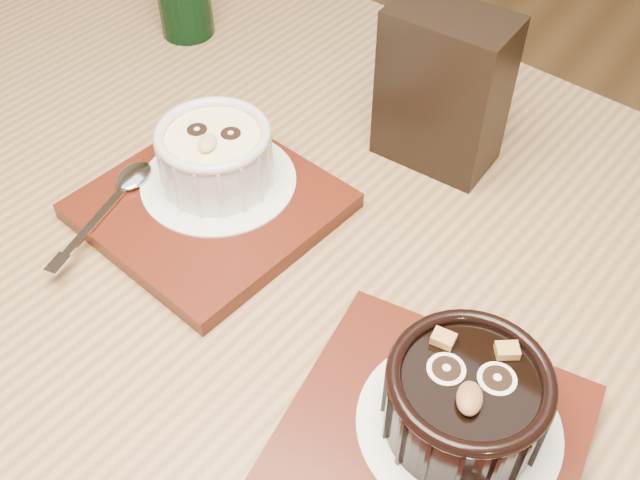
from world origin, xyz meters
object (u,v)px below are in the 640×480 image
(table, at_px, (278,374))
(tray_right, at_px, (428,447))
(tray_left, at_px, (210,206))
(ramekin_white, at_px, (215,154))
(condiment_stand, at_px, (443,90))
(ramekin_dark, at_px, (466,398))

(table, xyz_separation_m, tray_right, (0.15, -0.04, 0.10))
(tray_left, bearing_deg, ramekin_white, 109.11)
(tray_left, xyz_separation_m, condiment_stand, (0.12, 0.17, 0.06))
(ramekin_dark, bearing_deg, ramekin_white, 140.18)
(ramekin_white, relative_size, ramekin_dark, 0.94)
(table, xyz_separation_m, condiment_stand, (0.02, 0.22, 0.16))
(tray_left, bearing_deg, table, -26.42)
(ramekin_white, xyz_separation_m, ramekin_dark, (0.27, -0.09, 0.00))
(table, bearing_deg, condiment_stand, 86.01)
(tray_left, xyz_separation_m, ramekin_dark, (0.26, -0.07, 0.04))
(table, bearing_deg, ramekin_white, 146.84)
(table, xyz_separation_m, ramekin_white, (-0.11, 0.07, 0.14))
(table, height_order, tray_right, tray_right)
(tray_right, bearing_deg, ramekin_dark, 64.48)
(tray_right, xyz_separation_m, ramekin_dark, (0.01, 0.02, 0.04))
(table, distance_m, ramekin_white, 0.19)
(ramekin_white, bearing_deg, tray_right, -47.24)
(tray_right, relative_size, ramekin_dark, 1.80)
(tray_left, height_order, ramekin_dark, ramekin_dark)
(ramekin_dark, height_order, condiment_stand, condiment_stand)
(table, distance_m, condiment_stand, 0.27)
(table, bearing_deg, tray_right, -14.29)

